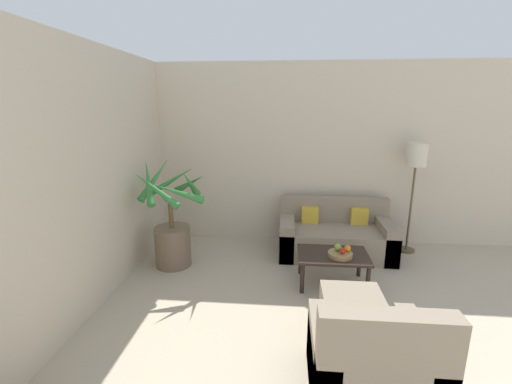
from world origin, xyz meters
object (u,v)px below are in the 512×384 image
fruit_bowl (340,254)px  orange_fruit (348,248)px  potted_palm (172,229)px  floor_lamp (416,162)px  sofa_loveseat (335,236)px  coffee_table (333,258)px  apple_red (342,251)px  armchair (371,366)px  ottoman (351,312)px  apple_green (338,247)px

fruit_bowl → orange_fruit: size_ratio=3.72×
potted_palm → floor_lamp: 3.44m
sofa_loveseat → floor_lamp: bearing=9.7°
fruit_bowl → coffee_table: bearing=138.6°
floor_lamp → apple_red: size_ratio=22.84×
potted_palm → armchair: potted_palm is taller
apple_red → ottoman: bearing=-92.1°
floor_lamp → apple_green: 1.81m
sofa_loveseat → armchair: (-0.09, -2.56, 0.02)m
floor_lamp → fruit_bowl: floor_lamp is taller
apple_green → orange_fruit: size_ratio=1.11×
apple_green → ottoman: 0.92m
armchair → ottoman: 0.77m
sofa_loveseat → apple_green: size_ratio=18.84×
sofa_loveseat → apple_red: (-0.06, -1.00, 0.21)m
potted_palm → orange_fruit: 2.23m
apple_green → potted_palm: bearing=170.6°
sofa_loveseat → coffee_table: (-0.15, -0.90, 0.07)m
sofa_loveseat → armchair: bearing=-92.0°
fruit_bowl → armchair: armchair is taller
fruit_bowl → ottoman: bearing=-90.9°
sofa_loveseat → apple_green: 0.94m
potted_palm → orange_fruit: bearing=-9.3°
apple_green → ottoman: apple_green is taller
floor_lamp → potted_palm: bearing=-167.0°
apple_red → sofa_loveseat: bearing=86.6°
potted_palm → orange_fruit: size_ratio=18.99×
sofa_loveseat → apple_red: size_ratio=22.77×
apple_red → ottoman: apple_red is taller
fruit_bowl → sofa_loveseat: bearing=85.5°
orange_fruit → sofa_loveseat: bearing=90.7°
sofa_loveseat → floor_lamp: (1.07, 0.18, 1.05)m
coffee_table → orange_fruit: orange_fruit is taller
coffee_table → ottoman: (0.06, -0.89, -0.13)m
floor_lamp → orange_fruit: floor_lamp is taller
coffee_table → sofa_loveseat: bearing=80.7°
sofa_loveseat → ottoman: bearing=-92.8°
potted_palm → coffee_table: (2.04, -0.33, -0.18)m
apple_red → fruit_bowl: bearing=111.7°
floor_lamp → apple_red: floor_lamp is taller
floor_lamp → armchair: 3.15m
armchair → apple_green: bearing=90.3°
floor_lamp → apple_red: bearing=-133.6°
potted_palm → sofa_loveseat: 2.27m
fruit_bowl → armchair: 1.60m
potted_palm → fruit_bowl: potted_palm is taller
apple_green → orange_fruit: bearing=-6.0°
apple_green → armchair: size_ratio=0.09×
ottoman → apple_green: bearing=90.8°
potted_palm → armchair: 2.90m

